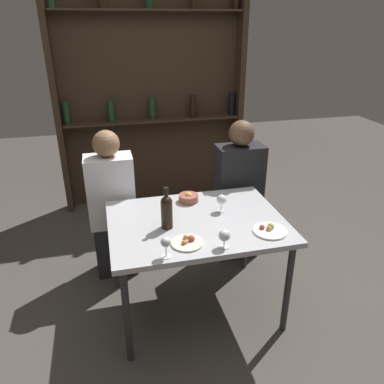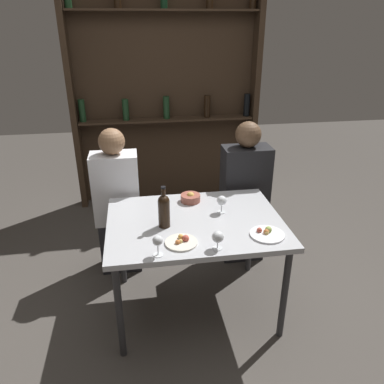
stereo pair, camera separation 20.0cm
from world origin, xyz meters
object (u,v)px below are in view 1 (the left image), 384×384
Objects in this scene: wine_glass_1 at (166,243)px; seated_person_left at (113,209)px; wine_glass_2 at (224,236)px; wine_glass_0 at (222,200)px; food_plate_1 at (270,230)px; food_plate_0 at (187,242)px; seated_person_right at (238,195)px; wine_bottle at (167,210)px; snack_bowl at (189,198)px.

seated_person_left reaches higher than wine_glass_1.
wine_glass_2 is at bearing 2.41° from wine_glass_1.
food_plate_1 is (0.21, -0.34, -0.07)m from wine_glass_0.
wine_glass_1 reaches higher than food_plate_0.
wine_glass_0 is 0.65m from wine_glass_1.
food_plate_1 is 0.86m from seated_person_right.
food_plate_0 is (-0.20, 0.09, -0.06)m from wine_glass_2.
wine_bottle reaches higher than food_plate_0.
seated_person_left is at bearing 138.31° from food_plate_1.
seated_person_left is (-0.33, 0.63, -0.27)m from wine_bottle.
wine_glass_0 is at bearing 47.11° from food_plate_0.
wine_bottle is 2.21× the size of wine_glass_1.
food_plate_1 is at bearing 9.46° from wine_glass_1.
food_plate_0 is (0.15, 0.10, -0.08)m from wine_glass_1.
food_plate_0 is (-0.32, -0.35, -0.07)m from wine_glass_0.
wine_bottle is at bearing -62.74° from seated_person_left.
seated_person_left is at bearing 115.69° from food_plate_0.
wine_bottle reaches higher than snack_bowl.
wine_glass_1 is 0.69m from food_plate_1.
seated_person_left is (-0.41, 0.85, -0.16)m from food_plate_0.
seated_person_right reaches higher than seated_person_left.
wine_glass_2 is 0.58× the size of food_plate_0.
seated_person_left is (-0.26, 0.95, -0.24)m from wine_glass_1.
wine_glass_1 is (-0.47, -0.45, 0.00)m from wine_glass_0.
food_plate_1 is at bearing 16.49° from wine_glass_2.
wine_bottle is at bearing -138.91° from seated_person_right.
wine_glass_0 is at bearing 43.82° from wine_glass_1.
wine_glass_2 is (-0.12, -0.44, -0.01)m from wine_glass_0.
snack_bowl is at bearing -149.42° from seated_person_right.
wine_glass_1 is at bearing -144.90° from food_plate_0.
food_plate_1 is (0.62, -0.21, -0.11)m from wine_bottle.
wine_glass_2 is at bearing -163.51° from food_plate_1.
seated_person_right reaches higher than food_plate_1.
snack_bowl reaches higher than food_plate_0.
food_plate_1 is (0.33, 0.10, -0.06)m from wine_glass_2.
wine_bottle is at bearing -161.95° from wine_glass_0.
food_plate_1 is 0.18× the size of seated_person_right.
seated_person_left is (-0.61, 0.94, -0.22)m from wine_glass_2.
wine_glass_0 is 0.63× the size of food_plate_0.
wine_glass_1 is at bearing -74.67° from seated_person_left.
food_plate_0 is at bearing -69.13° from wine_bottle.
seated_person_left is at bearing 105.33° from wine_glass_1.
seated_person_right is (0.44, 0.94, -0.22)m from wine_glass_2.
snack_bowl is 0.61m from seated_person_right.
wine_bottle is 1.30× the size of food_plate_1.
food_plate_0 is at bearing -178.94° from food_plate_1.
wine_glass_1 is 0.10× the size of seated_person_left.
wine_glass_0 is 0.10× the size of seated_person_right.
seated_person_right is (0.11, 0.84, -0.15)m from food_plate_1.
wine_bottle is 1.95× the size of snack_bowl.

